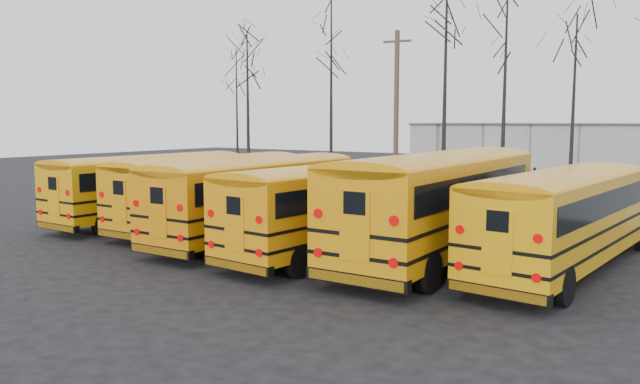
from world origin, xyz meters
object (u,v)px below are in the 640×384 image
Objects in this scene: bus_a at (154,182)px; bus_d at (340,200)px; bus_e at (443,196)px; bus_c at (260,191)px; bus_b at (215,185)px; utility_pole_left at (396,110)px; bus_f at (565,212)px.

bus_a is 9.94m from bus_d.
bus_c is at bearing -174.24° from bus_e.
bus_d is at bearing -11.13° from bus_b.
bus_a is 0.99× the size of bus_b.
utility_pole_left reaches higher than bus_a.
utility_pole_left is at bearing 121.07° from bus_e.
bus_a is 1.09× the size of utility_pole_left.
bus_e is (12.99, 0.10, 0.27)m from bus_a.
bus_d is at bearing -162.66° from bus_e.
bus_c is 1.01× the size of bus_f.
bus_a is 16.51m from bus_f.
bus_d is 0.89× the size of bus_e.
bus_f is at bearing -57.33° from utility_pole_left.
bus_e reaches higher than bus_d.
bus_d is at bearing -76.56° from utility_pole_left.
bus_d reaches higher than bus_f.
bus_c is 16.93m from utility_pole_left.
bus_a is at bearing 173.24° from bus_c.
bus_b is 0.97× the size of bus_c.
bus_d is (9.90, -0.90, 0.03)m from bus_a.
bus_a is 16.36m from utility_pole_left.
bus_d is 6.74m from bus_f.
bus_d is 3.25m from bus_e.
utility_pole_left is (-3.06, 16.35, 3.15)m from bus_c.
bus_d is at bearing -4.32° from bus_a.
bus_c is 6.67m from bus_e.
bus_c reaches higher than bus_b.
bus_c is at bearing -4.98° from bus_a.
bus_e is at bearing -169.67° from bus_f.
bus_c is (3.13, -0.96, 0.05)m from bus_b.
bus_b is at bearing 173.92° from bus_d.
bus_c reaches higher than bus_f.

